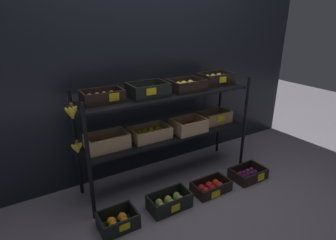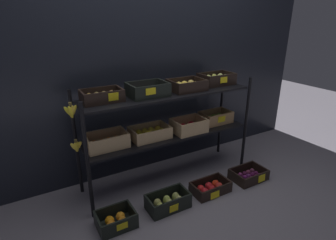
{
  "view_description": "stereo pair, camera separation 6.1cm",
  "coord_description": "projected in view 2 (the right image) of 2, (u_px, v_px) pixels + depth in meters",
  "views": [
    {
      "loc": [
        -1.27,
        -2.1,
        1.58
      ],
      "look_at": [
        0.0,
        0.0,
        0.65
      ],
      "focal_mm": 29.12,
      "sensor_mm": 36.0,
      "label": 1
    },
    {
      "loc": [
        -1.22,
        -2.13,
        1.58
      ],
      "look_at": [
        0.0,
        0.0,
        0.65
      ],
      "focal_mm": 29.12,
      "sensor_mm": 36.0,
      "label": 2
    }
  ],
  "objects": [
    {
      "name": "crate_ground_orange",
      "position": [
        116.0,
        221.0,
        2.18
      ],
      "size": [
        0.3,
        0.23,
        0.13
      ],
      "color": "black",
      "rests_on": "ground_plane"
    },
    {
      "name": "display_rack",
      "position": [
        168.0,
        113.0,
        2.61
      ],
      "size": [
        1.79,
        0.44,
        1.04
      ],
      "color": "black",
      "rests_on": "ground_plane"
    },
    {
      "name": "crate_ground_plum",
      "position": [
        248.0,
        176.0,
        2.82
      ],
      "size": [
        0.35,
        0.25,
        0.11
      ],
      "color": "black",
      "rests_on": "ground_plane"
    },
    {
      "name": "crate_ground_apple_red",
      "position": [
        210.0,
        188.0,
        2.61
      ],
      "size": [
        0.36,
        0.22,
        0.11
      ],
      "color": "black",
      "rests_on": "ground_plane"
    },
    {
      "name": "storefront_wall",
      "position": [
        149.0,
        83.0,
        2.85
      ],
      "size": [
        4.08,
        0.12,
        1.86
      ],
      "primitive_type": "cube",
      "color": "black",
      "rests_on": "ground_plane"
    },
    {
      "name": "crate_ground_pear",
      "position": [
        168.0,
        202.0,
        2.39
      ],
      "size": [
        0.37,
        0.21,
        0.14
      ],
      "color": "black",
      "rests_on": "ground_plane"
    },
    {
      "name": "ground_plane",
      "position": [
        168.0,
        178.0,
        2.86
      ],
      "size": [
        10.0,
        10.0,
        0.0
      ],
      "primitive_type": "plane",
      "color": "slate"
    }
  ]
}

